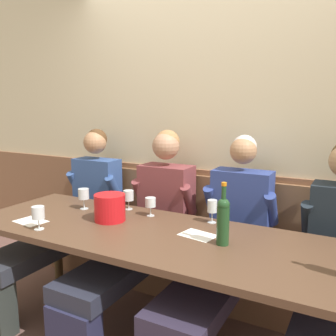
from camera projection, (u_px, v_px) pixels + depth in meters
name	position (u px, v px, depth m)	size (l,w,h in m)	color
room_wall_back	(214.00, 119.00, 2.96)	(6.80, 0.08, 2.80)	beige
wood_wainscot_panel	(209.00, 228.00, 3.07)	(6.80, 0.03, 0.98)	brown
wall_bench	(199.00, 260.00, 2.92)	(2.84, 0.42, 0.94)	brown
dining_table	(154.00, 243.00, 2.24)	(2.54, 0.86, 0.75)	brown
person_center_right_seat	(70.00, 214.00, 3.01)	(0.52, 1.29, 1.31)	#2E332F
person_center_left_seat	(145.00, 224.00, 2.69)	(0.52, 1.30, 1.32)	#242541
person_right_seat	(224.00, 244.00, 2.37)	(0.53, 1.29, 1.31)	#362738
person_left_seat	(336.00, 259.00, 2.08)	(0.48, 1.30, 1.29)	#293536
ice_bucket	(110.00, 208.00, 2.44)	(0.21, 0.21, 0.18)	red
wine_bottle_amber_mid	(223.00, 219.00, 2.01)	(0.07, 0.07, 0.36)	#1F4422
wine_glass_by_bottle	(150.00, 203.00, 2.54)	(0.07, 0.07, 0.13)	silver
wine_glass_center_rear	(38.00, 214.00, 2.26)	(0.08, 0.08, 0.15)	silver
wine_glass_mid_right	(212.00, 207.00, 2.39)	(0.06, 0.06, 0.16)	silver
wine_glass_left_end	(84.00, 195.00, 2.71)	(0.08, 0.08, 0.16)	silver
wine_glass_near_bucket	(129.00, 196.00, 2.70)	(0.08, 0.08, 0.15)	silver
tasting_sheet_left_guest	(198.00, 235.00, 2.18)	(0.21, 0.15, 0.00)	white
tasting_sheet_right_guest	(31.00, 221.00, 2.43)	(0.21, 0.15, 0.00)	white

